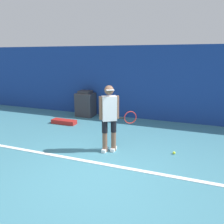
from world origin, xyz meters
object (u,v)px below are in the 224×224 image
(tennis_player, at_px, (110,116))
(equipment_bag, at_px, (64,122))
(covered_chair, at_px, (86,104))
(tennis_ball, at_px, (174,153))
(water_bottle, at_px, (101,114))

(tennis_player, bearing_deg, equipment_bag, 112.37)
(equipment_bag, bearing_deg, tennis_player, -33.98)
(covered_chair, bearing_deg, tennis_ball, -33.71)
(tennis_ball, xyz_separation_m, covered_chair, (-3.56, 2.37, 0.44))
(tennis_ball, relative_size, equipment_bag, 0.08)
(water_bottle, bearing_deg, tennis_ball, -38.97)
(tennis_player, relative_size, covered_chair, 1.65)
(equipment_bag, bearing_deg, water_bottle, 53.62)
(tennis_player, height_order, covered_chair, tennis_player)
(tennis_ball, bearing_deg, equipment_bag, 162.80)
(covered_chair, height_order, water_bottle, covered_chair)
(covered_chair, distance_m, equipment_bag, 1.29)
(covered_chair, relative_size, equipment_bag, 1.14)
(covered_chair, bearing_deg, water_bottle, -0.64)
(covered_chair, xyz_separation_m, water_bottle, (0.63, -0.01, -0.35))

